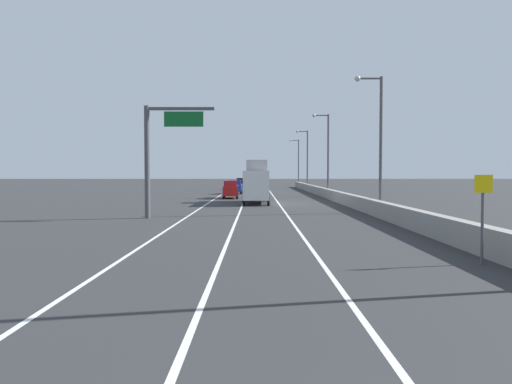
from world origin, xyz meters
The scene contains 17 objects.
ground_plane centered at (0.00, 64.00, 0.00)m, with size 320.00×320.00×0.00m, color #2D2D30.
lane_stripe_left centered at (-5.50, 55.00, 0.00)m, with size 0.16×130.00×0.00m, color silver.
lane_stripe_center centered at (-2.00, 55.00, 0.00)m, with size 0.16×130.00×0.00m, color silver.
lane_stripe_right centered at (1.50, 55.00, 0.00)m, with size 0.16×130.00×0.00m, color silver.
jersey_barrier_right centered at (7.74, 40.00, 0.55)m, with size 0.60×120.00×1.10m, color gray.
overhead_sign_gantry centered at (-7.26, 29.87, 4.73)m, with size 4.68×0.36×7.50m.
speed_advisory_sign centered at (6.84, 13.32, 1.76)m, with size 0.60×0.11×3.00m.
lamp_post_right_second centered at (8.45, 34.34, 5.92)m, with size 2.14×0.44×10.34m.
lamp_post_right_third centered at (8.00, 58.55, 5.92)m, with size 2.14×0.44×10.34m.
lamp_post_right_fourth centered at (7.93, 82.77, 5.92)m, with size 2.14×0.44×10.34m.
lamp_post_right_fifth centered at (8.47, 106.98, 5.92)m, with size 2.14×0.44×10.34m.
car_silver_0 centered at (-0.40, 88.86, 0.93)m, with size 1.89×4.33×1.87m.
car_black_1 centered at (-3.33, 85.46, 1.01)m, with size 1.98×4.38×2.04m.
car_red_2 centered at (-3.74, 55.03, 1.04)m, with size 1.91×4.58×2.09m.
car_blue_3 centered at (-3.61, 67.06, 0.98)m, with size 1.80×4.42×1.97m.
car_white_4 centered at (-0.31, 74.54, 1.06)m, with size 1.95×4.79×2.12m.
box_truck centered at (-0.67, 45.91, 1.98)m, with size 2.59×8.75×4.33m.
Camera 1 is at (-0.74, -3.15, 3.09)m, focal length 34.75 mm.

